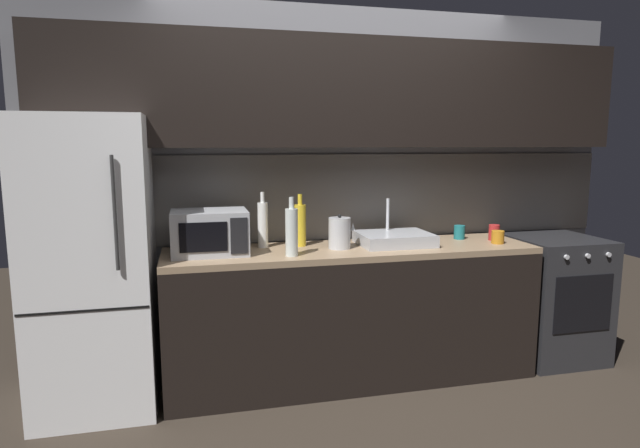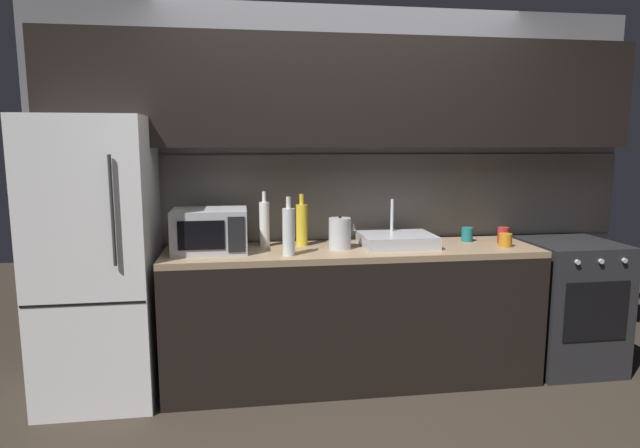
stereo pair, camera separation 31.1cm
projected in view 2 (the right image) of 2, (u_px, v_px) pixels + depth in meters
back_wall at (345, 147)px, 3.66m from camera, size 4.17×0.44×2.50m
counter_run at (353, 314)px, 3.53m from camera, size 2.43×0.60×0.90m
refrigerator at (97, 261)px, 3.24m from camera, size 0.68×0.69×1.74m
oven_range at (568, 304)px, 3.76m from camera, size 0.60×0.62×0.90m
microwave at (210, 231)px, 3.33m from camera, size 0.46×0.35×0.27m
sink_basin at (397, 240)px, 3.53m from camera, size 0.48×0.38×0.30m
kettle at (340, 233)px, 3.43m from camera, size 0.18×0.14×0.23m
wine_bottle_yellow at (302, 224)px, 3.53m from camera, size 0.08×0.08×0.35m
wine_bottle_white at (264, 223)px, 3.50m from camera, size 0.07×0.07×0.37m
wine_bottle_clear at (289, 231)px, 3.22m from camera, size 0.08×0.08×0.36m
mug_red at (503, 235)px, 3.63m from camera, size 0.07×0.07×0.11m
mug_amber at (505, 240)px, 3.51m from camera, size 0.08×0.08×0.09m
mug_teal at (467, 234)px, 3.70m from camera, size 0.08×0.08×0.10m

